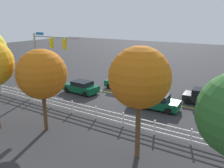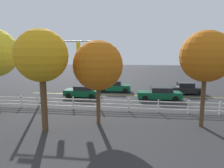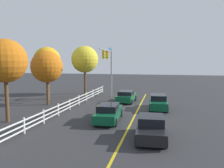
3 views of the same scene
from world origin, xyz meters
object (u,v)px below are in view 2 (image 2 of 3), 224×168
car_0 (114,86)px  car_1 (159,94)px  car_2 (186,89)px  tree_1 (206,57)px  tree_0 (98,66)px  car_3 (83,92)px  tree_4 (42,56)px

car_0 → car_1: (-5.62, 3.98, -0.03)m
car_2 → tree_1: size_ratio=0.60×
car_0 → car_1: bearing=-37.9°
car_2 → tree_0: tree_0 is taller
car_3 → tree_1: bearing=146.7°
tree_0 → car_0: bearing=-88.4°
car_1 → tree_0: size_ratio=0.79×
car_1 → tree_1: bearing=102.1°
car_0 → tree_1: 14.96m
tree_1 → tree_4: tree_4 is taller
car_1 → tree_4: (8.63, 10.26, 4.34)m
car_2 → car_3: car_2 is taller
tree_0 → tree_4: bearing=28.0°
car_0 → car_3: 5.05m
car_1 → car_2: car_2 is taller
car_0 → car_2: (-9.34, 0.27, -0.02)m
tree_0 → tree_4: size_ratio=0.90×
car_2 → tree_1: 12.61m
car_1 → tree_1: size_ratio=0.72×
tree_1 → tree_0: bearing=3.2°
car_0 → tree_4: tree_4 is taller
car_3 → tree_0: (-3.57, 8.57, 3.66)m
car_2 → tree_0: bearing=-129.7°
car_3 → tree_1: tree_1 is taller
car_1 → car_3: car_1 is taller
car_3 → tree_0: size_ratio=0.68×
car_0 → car_3: size_ratio=1.05×
car_0 → tree_0: size_ratio=0.71×
tree_0 → tree_4: 3.86m
car_0 → tree_1: size_ratio=0.65×
car_1 → tree_1: (-2.18, 8.06, 4.30)m
tree_1 → car_1: bearing=-74.9°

